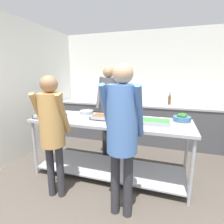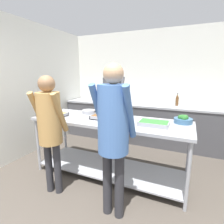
% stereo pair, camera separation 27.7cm
% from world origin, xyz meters
% --- Properties ---
extents(wall_rear, '(4.09, 0.06, 2.65)m').
position_xyz_m(wall_rear, '(0.00, 3.65, 1.32)').
color(wall_rear, silver).
rests_on(wall_rear, ground_plane).
extents(wall_left, '(0.06, 3.77, 2.65)m').
position_xyz_m(wall_left, '(-2.01, 1.82, 1.32)').
color(wall_left, silver).
rests_on(wall_left, ground_plane).
extents(back_counter, '(3.93, 0.65, 0.93)m').
position_xyz_m(back_counter, '(-0.00, 3.28, 0.47)').
color(back_counter, '#4C4C51').
rests_on(back_counter, ground_plane).
extents(serving_counter, '(2.43, 0.81, 0.94)m').
position_xyz_m(serving_counter, '(-0.13, 1.63, 0.63)').
color(serving_counter, '#9EA0A8').
rests_on(serving_counter, ground_plane).
extents(serving_tray_greens, '(0.43, 0.31, 0.05)m').
position_xyz_m(serving_tray_greens, '(-1.09, 1.46, 0.96)').
color(serving_tray_greens, '#9EA0A8').
rests_on(serving_tray_greens, serving_counter).
extents(sauce_pan, '(0.38, 0.24, 0.06)m').
position_xyz_m(sauce_pan, '(-0.64, 1.88, 0.97)').
color(sauce_pan, '#9EA0A8').
rests_on(sauce_pan, serving_counter).
extents(serving_tray_roast, '(0.48, 0.27, 0.05)m').
position_xyz_m(serving_tray_roast, '(-0.18, 1.65, 0.96)').
color(serving_tray_roast, '#9EA0A8').
rests_on(serving_tray_roast, serving_counter).
extents(plate_stack, '(0.23, 0.23, 0.04)m').
position_xyz_m(plate_stack, '(0.21, 1.47, 0.96)').
color(plate_stack, white).
rests_on(plate_stack, serving_counter).
extents(serving_tray_vegetables, '(0.40, 0.28, 0.05)m').
position_xyz_m(serving_tray_vegetables, '(0.56, 1.60, 0.96)').
color(serving_tray_vegetables, '#9EA0A8').
rests_on(serving_tray_vegetables, serving_counter).
extents(broccoli_bowl, '(0.26, 0.26, 0.13)m').
position_xyz_m(broccoli_bowl, '(0.92, 1.88, 0.99)').
color(broccoli_bowl, '#3D668C').
rests_on(broccoli_bowl, serving_counter).
extents(guest_serving_left, '(0.43, 0.36, 1.62)m').
position_xyz_m(guest_serving_left, '(-0.66, 0.93, 1.01)').
color(guest_serving_left, '#2D2D33').
rests_on(guest_serving_left, ground_plane).
extents(guest_serving_right, '(0.43, 0.33, 1.74)m').
position_xyz_m(guest_serving_right, '(0.26, 0.89, 1.08)').
color(guest_serving_right, '#2D2D33').
rests_on(guest_serving_right, ground_plane).
extents(cook_behind_counter, '(0.44, 0.36, 1.77)m').
position_xyz_m(cook_behind_counter, '(-0.38, 2.29, 1.11)').
color(cook_behind_counter, '#2D2D33').
rests_on(cook_behind_counter, ground_plane).
extents(water_bottle, '(0.07, 0.07, 0.28)m').
position_xyz_m(water_bottle, '(0.74, 3.35, 1.06)').
color(water_bottle, brown).
rests_on(water_bottle, back_counter).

